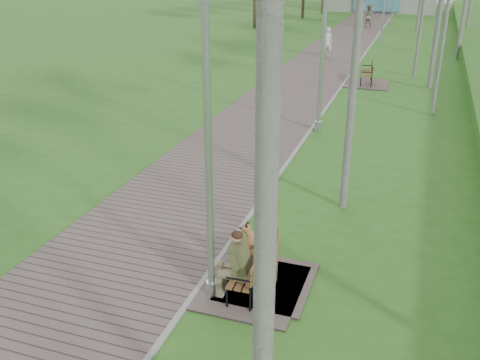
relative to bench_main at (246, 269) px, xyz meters
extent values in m
cube|color=#6D5F58|center=(-2.54, 16.76, -0.40)|extent=(3.50, 67.00, 0.04)
cube|color=#999993|center=(-0.79, 16.76, -0.39)|extent=(0.10, 67.00, 0.05)
cube|color=#6D5F58|center=(0.09, 0.04, -0.40)|extent=(1.72, 1.91, 0.04)
cube|color=brown|center=(0.04, 0.04, 0.01)|extent=(0.48, 1.45, 0.04)
cube|color=brown|center=(0.27, 0.05, 0.27)|extent=(0.09, 1.43, 0.31)
cube|color=#6D5F58|center=(0.31, 0.30, -0.40)|extent=(1.55, 1.72, 0.04)
cube|color=brown|center=(0.26, 0.30, -0.03)|extent=(0.67, 1.34, 0.03)
cube|color=brown|center=(0.46, 0.35, 0.20)|extent=(0.33, 1.26, 0.28)
cube|color=#6D5F58|center=(0.15, 16.21, -0.40)|extent=(1.88, 2.09, 0.04)
cube|color=brown|center=(0.10, 16.21, 0.05)|extent=(0.64, 1.61, 0.04)
cube|color=brown|center=(0.35, 16.23, 0.33)|extent=(0.21, 1.56, 0.34)
cylinder|color=#A4A7AC|center=(-0.49, -0.39, -0.27)|extent=(0.20, 0.20, 0.29)
cylinder|color=#A4A7AC|center=(-0.49, -0.39, 2.04)|extent=(0.12, 0.12, 4.91)
cylinder|color=#A4A7AC|center=(-0.56, 9.07, -0.25)|extent=(0.23, 0.23, 0.34)
cylinder|color=#A4A7AC|center=(-0.56, 9.07, 2.43)|extent=(0.14, 0.14, 5.70)
cylinder|color=#A4A7AC|center=(-0.39, 28.18, -0.27)|extent=(0.20, 0.20, 0.30)
cylinder|color=#A4A7AC|center=(-0.39, 28.18, 2.10)|extent=(0.12, 0.12, 5.03)
cylinder|color=#A4A7AC|center=(-0.45, 36.74, -0.25)|extent=(0.22, 0.22, 0.33)
imported|color=silver|center=(-2.69, 21.83, 0.38)|extent=(0.68, 0.58, 1.59)
imported|color=gray|center=(-1.94, 34.06, 0.41)|extent=(0.89, 0.74, 1.65)
cylinder|color=silver|center=(1.32, -3.46, 4.27)|extent=(0.20, 0.20, 9.37)
cylinder|color=silver|center=(2.05, 18.30, 2.79)|extent=(0.16, 0.16, 6.42)
camera|label=1|loc=(2.46, -7.45, 5.12)|focal=40.00mm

